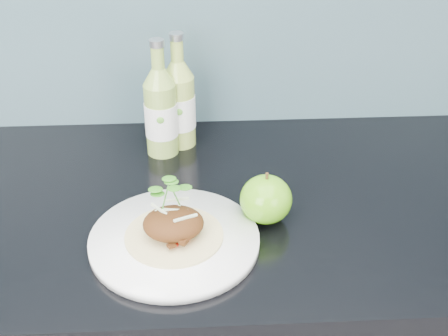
{
  "coord_description": "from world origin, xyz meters",
  "views": [
    {
      "loc": [
        -0.01,
        0.82,
        1.51
      ],
      "look_at": [
        0.04,
        1.63,
        1.0
      ],
      "focal_mm": 50.0,
      "sensor_mm": 36.0,
      "label": 1
    }
  ],
  "objects_px": {
    "dinner_plate": "(174,241)",
    "green_apple": "(266,199)",
    "cider_bottle_right": "(179,104)",
    "cider_bottle_left": "(161,112)"
  },
  "relations": [
    {
      "from": "dinner_plate",
      "to": "green_apple",
      "type": "xyz_separation_m",
      "value": [
        0.15,
        0.06,
        0.03
      ]
    },
    {
      "from": "green_apple",
      "to": "cider_bottle_right",
      "type": "height_order",
      "value": "cider_bottle_right"
    },
    {
      "from": "dinner_plate",
      "to": "cider_bottle_left",
      "type": "bearing_deg",
      "value": 95.13
    },
    {
      "from": "green_apple",
      "to": "cider_bottle_right",
      "type": "xyz_separation_m",
      "value": [
        -0.14,
        0.26,
        0.05
      ]
    },
    {
      "from": "green_apple",
      "to": "cider_bottle_right",
      "type": "bearing_deg",
      "value": 118.26
    },
    {
      "from": "green_apple",
      "to": "cider_bottle_right",
      "type": "distance_m",
      "value": 0.3
    },
    {
      "from": "dinner_plate",
      "to": "cider_bottle_left",
      "type": "xyz_separation_m",
      "value": [
        -0.03,
        0.29,
        0.08
      ]
    },
    {
      "from": "dinner_plate",
      "to": "green_apple",
      "type": "height_order",
      "value": "green_apple"
    },
    {
      "from": "green_apple",
      "to": "cider_bottle_left",
      "type": "bearing_deg",
      "value": 127.26
    },
    {
      "from": "cider_bottle_right",
      "to": "dinner_plate",
      "type": "bearing_deg",
      "value": -69.18
    }
  ]
}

